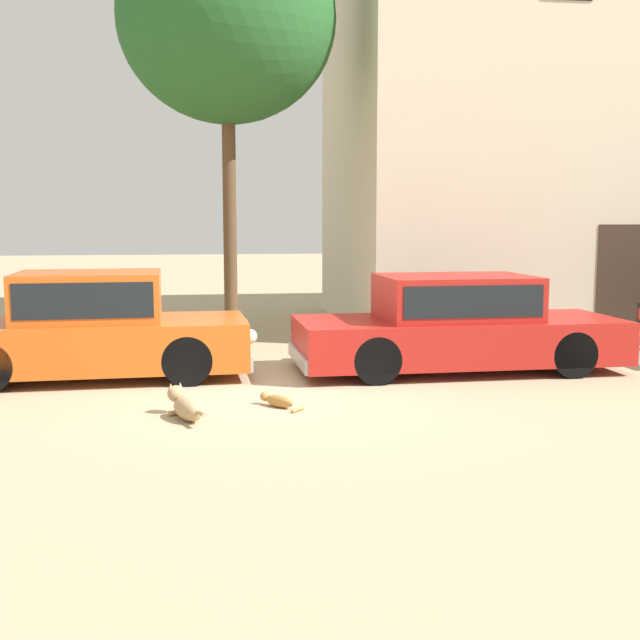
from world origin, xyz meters
name	(u,v)px	position (x,y,z in m)	size (l,w,h in m)	color
ground_plane	(266,393)	(0.00, 0.00, 0.00)	(80.00, 80.00, 0.00)	tan
parked_sedan_nearest	(93,327)	(-2.29, 1.33, 0.72)	(4.38, 1.85, 1.48)	#D15619
parked_sedan_second	(457,324)	(2.88, 1.15, 0.69)	(4.85, 1.89, 1.39)	#AD1E19
stray_dog_spotted	(185,406)	(-0.99, -1.17, 0.14)	(0.47, 0.94, 0.36)	tan
stray_cat	(278,401)	(0.07, -0.76, 0.08)	(0.49, 0.58, 0.16)	#B77F3D
acacia_tree_left	(227,19)	(-0.28, 4.25, 5.57)	(3.73, 3.36, 7.36)	brown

